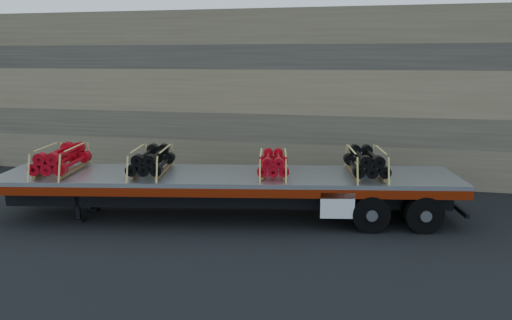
# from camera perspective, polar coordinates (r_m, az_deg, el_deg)

# --- Properties ---
(ground) EXTENTS (120.00, 120.00, 0.00)m
(ground) POSITION_cam_1_polar(r_m,az_deg,el_deg) (16.56, -5.01, -6.25)
(ground) COLOR black
(ground) RESTS_ON ground
(rock_wall) EXTENTS (44.00, 3.00, 7.00)m
(rock_wall) POSITION_cam_1_polar(r_m,az_deg,el_deg) (22.10, -0.02, 7.53)
(rock_wall) COLOR #7A6B54
(rock_wall) RESTS_ON ground
(trailer) EXTENTS (14.71, 5.39, 1.45)m
(trailer) POSITION_cam_1_polar(r_m,az_deg,el_deg) (16.08, -3.23, -4.08)
(trailer) COLOR #AEB0B6
(trailer) RESTS_ON ground
(bundle_front) EXTENTS (1.53, 2.44, 0.80)m
(bundle_front) POSITION_cam_1_polar(r_m,az_deg,el_deg) (17.16, -21.35, -0.01)
(bundle_front) COLOR #B90916
(bundle_front) RESTS_ON trailer
(bundle_midfront) EXTENTS (1.46, 2.33, 0.77)m
(bundle_midfront) POSITION_cam_1_polar(r_m,az_deg,el_deg) (16.23, -11.84, -0.15)
(bundle_midfront) COLOR black
(bundle_midfront) RESTS_ON trailer
(bundle_midrear) EXTENTS (1.28, 2.04, 0.67)m
(bundle_midrear) POSITION_cam_1_polar(r_m,az_deg,el_deg) (15.76, 1.97, -0.43)
(bundle_midrear) COLOR #B90916
(bundle_midrear) RESTS_ON trailer
(bundle_rear) EXTENTS (1.49, 2.37, 0.78)m
(bundle_rear) POSITION_cam_1_polar(r_m,az_deg,el_deg) (16.01, 12.44, -0.31)
(bundle_rear) COLOR black
(bundle_rear) RESTS_ON trailer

